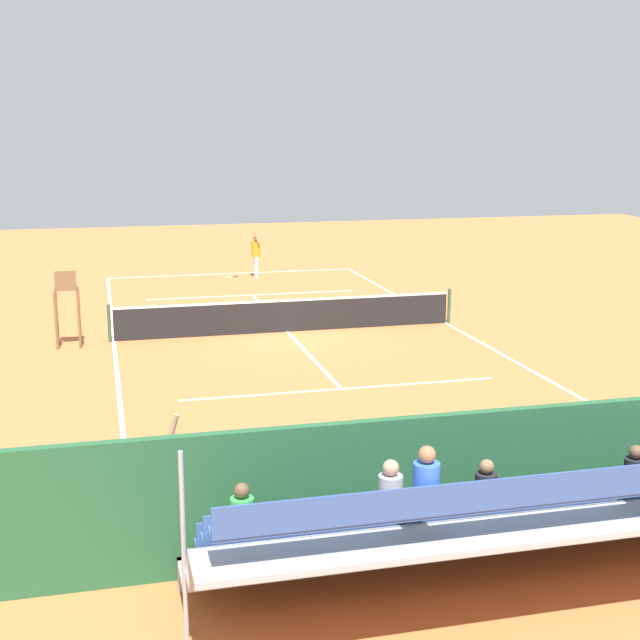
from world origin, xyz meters
TOP-DOWN VIEW (x-y plane):
  - ground_plane at (0.00, 0.00)m, footprint 60.00×60.00m
  - court_line_markings at (0.00, -0.04)m, footprint 10.10×22.20m
  - tennis_net at (0.00, 0.00)m, footprint 10.30×0.10m
  - backdrop_wall at (0.00, 14.00)m, footprint 18.00×0.16m
  - bleacher_stand at (-0.03, 15.36)m, footprint 9.06×2.40m
  - umpire_chair at (6.20, 0.35)m, footprint 0.67×0.67m
  - equipment_bag at (-1.13, 13.40)m, footprint 0.90×0.36m
  - tennis_player at (-0.81, -9.85)m, footprint 0.37×0.54m
  - tennis_racket at (0.26, -10.02)m, footprint 0.59×0.38m
  - tennis_ball_near at (-2.82, -8.07)m, footprint 0.07×0.07m
  - line_judge at (4.46, 13.03)m, footprint 0.45×0.56m

SIDE VIEW (x-z plane):
  - ground_plane at x=0.00m, z-range 0.00..0.00m
  - court_line_markings at x=0.00m, z-range 0.00..0.01m
  - tennis_racket at x=0.26m, z-range 0.00..0.03m
  - tennis_ball_near at x=-2.82m, z-range 0.00..0.07m
  - equipment_bag at x=-1.13m, z-range 0.00..0.36m
  - tennis_net at x=0.00m, z-range -0.03..1.04m
  - bleacher_stand at x=-0.03m, z-range -0.28..2.20m
  - backdrop_wall at x=0.00m, z-range 0.00..2.00m
  - tennis_player at x=-0.81m, z-range 0.05..1.98m
  - line_judge at x=4.46m, z-range 0.05..1.98m
  - umpire_chair at x=6.20m, z-range 0.24..2.38m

